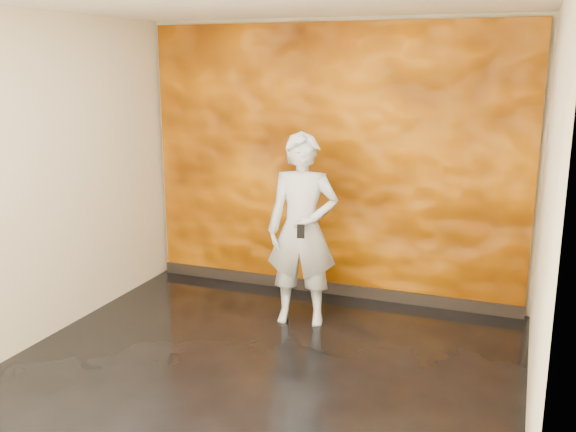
{
  "coord_description": "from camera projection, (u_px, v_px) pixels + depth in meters",
  "views": [
    {
      "loc": [
        1.89,
        -4.2,
        2.38
      ],
      "look_at": [
        0.05,
        0.59,
        1.14
      ],
      "focal_mm": 40.0,
      "sensor_mm": 36.0,
      "label": 1
    }
  ],
  "objects": [
    {
      "name": "baseboard",
      "position": [
        328.0,
        288.0,
        6.75
      ],
      "size": [
        3.9,
        0.04,
        0.12
      ],
      "primitive_type": "cube",
      "color": "black",
      "rests_on": "ground"
    },
    {
      "name": "feature_wall",
      "position": [
        332.0,
        163.0,
        6.48
      ],
      "size": [
        3.9,
        0.06,
        2.75
      ],
      "primitive_type": "cube",
      "color": "orange",
      "rests_on": "ground"
    },
    {
      "name": "room",
      "position": [
        253.0,
        199.0,
        4.7
      ],
      "size": [
        4.02,
        4.02,
        2.81
      ],
      "color": "black",
      "rests_on": "ground"
    },
    {
      "name": "phone",
      "position": [
        301.0,
        231.0,
        5.58
      ],
      "size": [
        0.07,
        0.03,
        0.13
      ],
      "primitive_type": "cube",
      "rotation": [
        0.0,
        0.0,
        0.25
      ],
      "color": "black",
      "rests_on": "man"
    },
    {
      "name": "man",
      "position": [
        302.0,
        230.0,
        5.84
      ],
      "size": [
        0.71,
        0.54,
        1.77
      ],
      "primitive_type": "imported",
      "rotation": [
        0.0,
        0.0,
        0.19
      ],
      "color": "#9AA2AA",
      "rests_on": "ground"
    }
  ]
}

